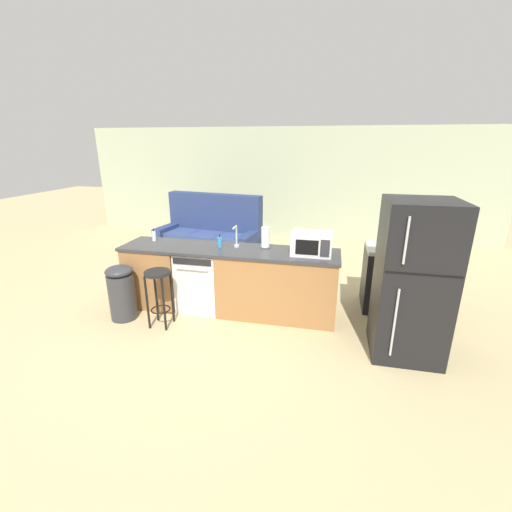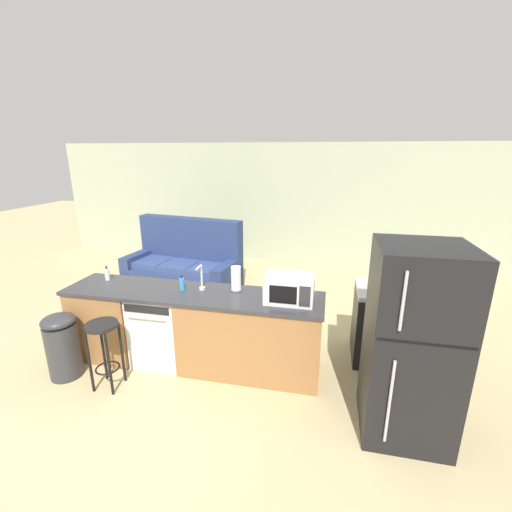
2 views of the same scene
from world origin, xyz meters
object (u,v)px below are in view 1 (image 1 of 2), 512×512
Objects in this scene: refrigerator at (413,281)px; dish_soap_bottle at (154,236)px; couch at (211,239)px; dishwasher at (201,279)px; microwave at (312,243)px; paper_towel_roll at (265,238)px; trash_bin at (122,292)px; soap_bottle at (220,242)px; bar_stool at (159,287)px; kettle at (412,244)px; stove_range at (392,278)px.

refrigerator is 3.42m from dish_soap_bottle.
dishwasher is at bearing -73.54° from couch.
microwave is at bearing 153.55° from refrigerator.
dishwasher is at bearing -170.22° from paper_towel_roll.
paper_towel_roll is (-1.72, 0.70, 0.18)m from refrigerator.
couch is (-2.13, 2.15, -0.65)m from microwave.
soap_bottle is at bearing 25.73° from trash_bin.
trash_bin is (-0.16, -0.68, -0.59)m from dish_soap_bottle.
bar_stool is 0.60m from trash_bin.
dishwasher reaches higher than bar_stool.
kettle is at bearing 80.15° from refrigerator.
stove_range is 3.15m from bar_stool.
stove_range is 3.61m from couch.
couch is at bearing 113.33° from soap_bottle.
kettle is at bearing 18.29° from bar_stool.
paper_towel_roll is 1.91m from kettle.
trash_bin is (-0.58, 0.07, -0.16)m from bar_stool.
microwave is at bearing -161.54° from kettle.
paper_towel_roll is 1.60× the size of soap_bottle.
soap_bottle reaches higher than dishwasher.
refrigerator is 3.42× the size of microwave.
couch is (-3.40, 1.73, -0.59)m from kettle.
couch reaches higher than bar_stool.
dishwasher is 4.77× the size of dish_soap_bottle.
refrigerator is 2.31× the size of trash_bin.
microwave reaches higher than soap_bottle.
microwave is (-1.10, -0.55, 0.59)m from stove_range.
refrigerator reaches higher than trash_bin.
dishwasher is at bearing -172.72° from soap_bottle.
bar_stool is (-2.93, -0.05, -0.32)m from refrigerator.
microwave reaches higher than bar_stool.
trash_bin is (-3.51, 0.01, -0.48)m from refrigerator.
dishwasher is 2.86m from kettle.
dish_soap_bottle is at bearing 173.98° from soap_bottle.
dishwasher is at bearing 179.95° from microwave.
dish_soap_bottle reaches higher than bar_stool.
couch is (-3.24, 2.70, -0.46)m from refrigerator.
kettle is 0.28× the size of bar_stool.
stove_range is 5.11× the size of dish_soap_bottle.
paper_towel_roll is at bearing 10.92° from soap_bottle.
couch reaches higher than dish_soap_bottle.
stove_range is 1.17m from refrigerator.
refrigerator is 6.07× the size of paper_towel_roll.
microwave reaches higher than trash_bin.
microwave is at bearing -13.83° from paper_towel_roll.
refrigerator is 0.81× the size of couch.
paper_towel_roll reaches higher than soap_bottle.
refrigerator reaches higher than dishwasher.
bar_stool is (-2.93, -1.15, 0.08)m from stove_range.
paper_towel_roll reaches higher than stove_range.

